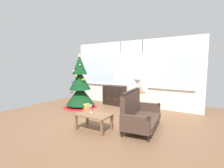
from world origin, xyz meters
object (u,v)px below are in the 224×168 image
(christmas_tree, at_px, (80,88))
(gift_box, at_px, (86,106))
(settee_sofa, at_px, (138,114))
(table_lamp, at_px, (138,83))
(flower_vase, at_px, (141,89))
(dresser_cabinet, at_px, (115,95))
(coffee_table, at_px, (94,116))
(wine_glass, at_px, (91,107))
(side_table, at_px, (138,97))

(christmas_tree, xyz_separation_m, gift_box, (0.42, -0.17, -0.63))
(christmas_tree, bearing_deg, settee_sofa, -17.46)
(christmas_tree, relative_size, gift_box, 9.61)
(table_lamp, xyz_separation_m, flower_vase, (0.16, -0.10, -0.17))
(dresser_cabinet, xyz_separation_m, flower_vase, (1.28, -0.41, 0.40))
(coffee_table, distance_m, wine_glass, 0.26)
(flower_vase, height_order, wine_glass, flower_vase)
(flower_vase, xyz_separation_m, coffee_table, (-0.36, -2.12, -0.46))
(table_lamp, relative_size, flower_vase, 1.26)
(flower_vase, height_order, gift_box, flower_vase)
(coffee_table, bearing_deg, table_lamp, 84.78)
(settee_sofa, relative_size, gift_box, 7.10)
(side_table, bearing_deg, table_lamp, 146.31)
(settee_sofa, relative_size, flower_vase, 4.30)
(dresser_cabinet, relative_size, flower_vase, 2.64)
(wine_glass, bearing_deg, gift_box, 134.88)
(flower_vase, distance_m, wine_glass, 2.13)
(dresser_cabinet, distance_m, flower_vase, 1.41)
(table_lamp, xyz_separation_m, wine_glass, (-0.35, -2.15, -0.43))
(christmas_tree, bearing_deg, flower_vase, 14.93)
(flower_vase, bearing_deg, wine_glass, -104.06)
(flower_vase, bearing_deg, coffee_table, -99.70)
(settee_sofa, height_order, flower_vase, flower_vase)
(flower_vase, xyz_separation_m, gift_box, (-1.80, -0.76, -0.69))
(flower_vase, distance_m, gift_box, 2.07)
(table_lamp, bearing_deg, christmas_tree, -161.42)
(side_table, xyz_separation_m, coffee_table, (-0.26, -2.18, -0.15))
(christmas_tree, height_order, coffee_table, christmas_tree)
(side_table, relative_size, gift_box, 3.18)
(gift_box, bearing_deg, coffee_table, -43.50)
(settee_sofa, bearing_deg, coffee_table, -142.86)
(wine_glass, bearing_deg, settee_sofa, 30.02)
(christmas_tree, distance_m, gift_box, 0.78)
(coffee_table, relative_size, wine_glass, 4.39)
(table_lamp, relative_size, wine_glass, 2.26)
(christmas_tree, xyz_separation_m, wine_glass, (1.70, -1.46, -0.21))
(dresser_cabinet, relative_size, wine_glass, 4.74)
(coffee_table, bearing_deg, christmas_tree, 140.36)
(dresser_cabinet, bearing_deg, table_lamp, -15.57)
(christmas_tree, height_order, gift_box, christmas_tree)
(side_table, xyz_separation_m, table_lamp, (-0.06, 0.04, 0.48))
(flower_vase, relative_size, coffee_table, 0.41)
(flower_vase, bearing_deg, settee_sofa, -70.14)
(coffee_table, height_order, gift_box, coffee_table)
(christmas_tree, bearing_deg, table_lamp, 18.58)
(coffee_table, bearing_deg, settee_sofa, 37.14)
(christmas_tree, relative_size, settee_sofa, 1.35)
(settee_sofa, distance_m, gift_box, 2.43)
(coffee_table, relative_size, gift_box, 4.03)
(christmas_tree, distance_m, flower_vase, 2.29)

